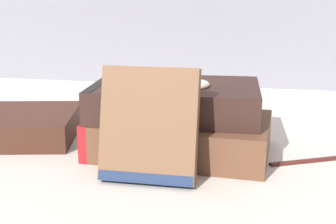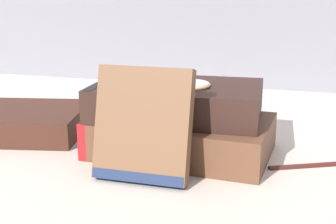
{
  "view_description": "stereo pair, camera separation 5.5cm",
  "coord_description": "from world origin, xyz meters",
  "px_view_note": "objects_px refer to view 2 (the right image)",
  "views": [
    {
      "loc": [
        0.11,
        -0.6,
        0.22
      ],
      "look_at": [
        -0.0,
        -0.02,
        0.06
      ],
      "focal_mm": 50.0,
      "sensor_mm": 36.0,
      "label": 1
    },
    {
      "loc": [
        0.16,
        -0.59,
        0.22
      ],
      "look_at": [
        -0.0,
        -0.02,
        0.06
      ],
      "focal_mm": 50.0,
      "sensor_mm": 36.0,
      "label": 2
    }
  ],
  "objects_px": {
    "book_flat_bottom": "(177,136)",
    "book_leaning_front": "(143,129)",
    "book_side_left": "(17,121)",
    "reading_glasses": "(142,121)",
    "book_flat_top": "(175,100)",
    "fountain_pen": "(322,163)",
    "pocket_watch": "(189,85)"
  },
  "relations": [
    {
      "from": "book_flat_top",
      "to": "pocket_watch",
      "type": "bearing_deg",
      "value": -32.56
    },
    {
      "from": "book_flat_bottom",
      "to": "book_leaning_front",
      "type": "relative_size",
      "value": 1.83
    },
    {
      "from": "reading_glasses",
      "to": "pocket_watch",
      "type": "bearing_deg",
      "value": -38.34
    },
    {
      "from": "fountain_pen",
      "to": "book_leaning_front",
      "type": "bearing_deg",
      "value": 179.71
    },
    {
      "from": "reading_glasses",
      "to": "book_flat_bottom",
      "type": "bearing_deg",
      "value": -42.46
    },
    {
      "from": "book_side_left",
      "to": "pocket_watch",
      "type": "xyz_separation_m",
      "value": [
        0.28,
        -0.02,
        0.08
      ]
    },
    {
      "from": "book_leaning_front",
      "to": "fountain_pen",
      "type": "bearing_deg",
      "value": 25.72
    },
    {
      "from": "book_side_left",
      "to": "book_leaning_front",
      "type": "distance_m",
      "value": 0.28
    },
    {
      "from": "book_flat_bottom",
      "to": "reading_glasses",
      "type": "height_order",
      "value": "book_flat_bottom"
    },
    {
      "from": "book_flat_bottom",
      "to": "reading_glasses",
      "type": "xyz_separation_m",
      "value": [
        -0.1,
        0.13,
        -0.02
      ]
    },
    {
      "from": "pocket_watch",
      "to": "book_leaning_front",
      "type": "bearing_deg",
      "value": -107.94
    },
    {
      "from": "book_flat_top",
      "to": "fountain_pen",
      "type": "distance_m",
      "value": 0.21
    },
    {
      "from": "book_flat_bottom",
      "to": "book_leaning_front",
      "type": "height_order",
      "value": "book_leaning_front"
    },
    {
      "from": "book_leaning_front",
      "to": "fountain_pen",
      "type": "height_order",
      "value": "book_leaning_front"
    },
    {
      "from": "book_flat_bottom",
      "to": "reading_glasses",
      "type": "bearing_deg",
      "value": 129.85
    },
    {
      "from": "book_side_left",
      "to": "reading_glasses",
      "type": "bearing_deg",
      "value": 22.87
    },
    {
      "from": "book_flat_bottom",
      "to": "book_leaning_front",
      "type": "bearing_deg",
      "value": -95.44
    },
    {
      "from": "book_flat_bottom",
      "to": "reading_glasses",
      "type": "distance_m",
      "value": 0.17
    },
    {
      "from": "reading_glasses",
      "to": "fountain_pen",
      "type": "relative_size",
      "value": 0.76
    },
    {
      "from": "book_side_left",
      "to": "book_flat_bottom",
      "type": "bearing_deg",
      "value": -15.66
    },
    {
      "from": "book_flat_top",
      "to": "book_leaning_front",
      "type": "distance_m",
      "value": 0.11
    },
    {
      "from": "book_flat_bottom",
      "to": "book_flat_top",
      "type": "bearing_deg",
      "value": 123.37
    },
    {
      "from": "book_side_left",
      "to": "book_leaning_front",
      "type": "bearing_deg",
      "value": -36.86
    },
    {
      "from": "book_flat_top",
      "to": "book_side_left",
      "type": "height_order",
      "value": "book_flat_top"
    },
    {
      "from": "book_flat_bottom",
      "to": "fountain_pen",
      "type": "relative_size",
      "value": 1.83
    },
    {
      "from": "book_flat_top",
      "to": "pocket_watch",
      "type": "distance_m",
      "value": 0.04
    },
    {
      "from": "book_flat_top",
      "to": "pocket_watch",
      "type": "relative_size",
      "value": 3.98
    },
    {
      "from": "pocket_watch",
      "to": "fountain_pen",
      "type": "relative_size",
      "value": 0.44
    },
    {
      "from": "book_side_left",
      "to": "fountain_pen",
      "type": "height_order",
      "value": "book_side_left"
    },
    {
      "from": "pocket_watch",
      "to": "fountain_pen",
      "type": "distance_m",
      "value": 0.2
    },
    {
      "from": "book_flat_bottom",
      "to": "fountain_pen",
      "type": "distance_m",
      "value": 0.19
    },
    {
      "from": "book_flat_bottom",
      "to": "book_leaning_front",
      "type": "xyz_separation_m",
      "value": [
        -0.02,
        -0.1,
        0.04
      ]
    }
  ]
}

